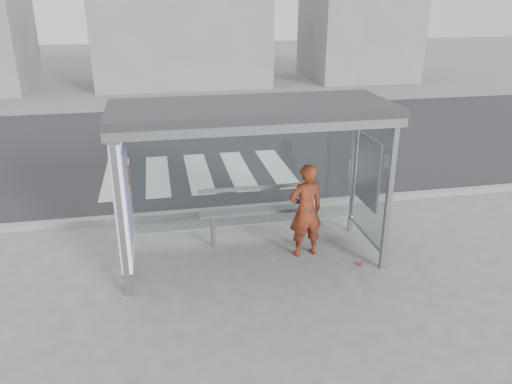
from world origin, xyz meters
TOP-DOWN VIEW (x-y plane):
  - ground at (0.00, 0.00)m, footprint 80.00×80.00m
  - road at (0.00, 7.00)m, footprint 30.00×10.00m
  - curb at (0.00, 1.95)m, footprint 30.00×0.18m
  - crosswalk at (-0.50, 4.50)m, footprint 4.55×3.00m
  - bus_shelter at (-0.37, 0.06)m, footprint 4.25×1.65m
  - building_center at (0.00, 18.00)m, footprint 8.00×5.00m
  - building_right at (9.00, 18.00)m, footprint 5.00×5.00m
  - person at (0.90, -0.01)m, footprint 0.63×0.46m
  - bench at (0.20, 0.58)m, footprint 2.03×0.25m
  - soda_can at (1.70, -0.56)m, footprint 0.12×0.12m

SIDE VIEW (x-z plane):
  - ground at x=0.00m, z-range 0.00..0.00m
  - crosswalk at x=-0.50m, z-range 0.00..0.00m
  - road at x=0.00m, z-range 0.00..0.01m
  - soda_can at x=1.70m, z-range 0.00..0.06m
  - curb at x=0.00m, z-range 0.00..0.12m
  - bench at x=0.20m, z-range 0.09..1.14m
  - person at x=0.90m, z-range 0.00..1.62m
  - bus_shelter at x=-0.37m, z-range 0.67..3.29m
  - building_center at x=0.00m, z-range 0.00..5.00m
  - building_right at x=9.00m, z-range 0.00..7.00m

